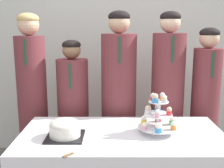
{
  "coord_description": "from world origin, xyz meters",
  "views": [
    {
      "loc": [
        -0.07,
        -1.52,
        1.48
      ],
      "look_at": [
        -0.07,
        0.41,
        1.09
      ],
      "focal_mm": 45.0,
      "sensor_mm": 36.0,
      "label": 1
    }
  ],
  "objects_px": {
    "cake_knife": "(74,153)",
    "student_2": "(118,106)",
    "round_cake": "(65,128)",
    "cupcake_stand": "(158,115)",
    "student_4": "(204,111)",
    "student_1": "(73,119)",
    "student_0": "(32,105)",
    "student_3": "(167,106)"
  },
  "relations": [
    {
      "from": "student_1",
      "to": "cupcake_stand",
      "type": "bearing_deg",
      "value": -41.01
    },
    {
      "from": "cupcake_stand",
      "to": "student_1",
      "type": "xyz_separation_m",
      "value": [
        -0.69,
        0.6,
        -0.22
      ]
    },
    {
      "from": "cake_knife",
      "to": "student_0",
      "type": "height_order",
      "value": "student_0"
    },
    {
      "from": "student_1",
      "to": "student_2",
      "type": "bearing_deg",
      "value": 0.0
    },
    {
      "from": "round_cake",
      "to": "student_2",
      "type": "relative_size",
      "value": 0.16
    },
    {
      "from": "student_2",
      "to": "round_cake",
      "type": "bearing_deg",
      "value": -119.68
    },
    {
      "from": "student_2",
      "to": "student_3",
      "type": "distance_m",
      "value": 0.45
    },
    {
      "from": "cupcake_stand",
      "to": "student_3",
      "type": "distance_m",
      "value": 0.63
    },
    {
      "from": "student_1",
      "to": "student_0",
      "type": "bearing_deg",
      "value": 180.0
    },
    {
      "from": "cake_knife",
      "to": "student_4",
      "type": "height_order",
      "value": "student_4"
    },
    {
      "from": "cake_knife",
      "to": "student_4",
      "type": "bearing_deg",
      "value": -4.51
    },
    {
      "from": "student_2",
      "to": "student_4",
      "type": "xyz_separation_m",
      "value": [
        0.8,
        -0.0,
        -0.05
      ]
    },
    {
      "from": "student_3",
      "to": "cake_knife",
      "type": "bearing_deg",
      "value": -128.45
    },
    {
      "from": "round_cake",
      "to": "cupcake_stand",
      "type": "distance_m",
      "value": 0.66
    },
    {
      "from": "round_cake",
      "to": "student_4",
      "type": "relative_size",
      "value": 0.17
    },
    {
      "from": "cake_knife",
      "to": "cupcake_stand",
      "type": "height_order",
      "value": "cupcake_stand"
    },
    {
      "from": "student_1",
      "to": "student_3",
      "type": "height_order",
      "value": "student_3"
    },
    {
      "from": "student_1",
      "to": "student_4",
      "type": "relative_size",
      "value": 0.93
    },
    {
      "from": "cake_knife",
      "to": "student_3",
      "type": "xyz_separation_m",
      "value": [
        0.73,
        0.93,
        0.03
      ]
    },
    {
      "from": "student_0",
      "to": "student_3",
      "type": "xyz_separation_m",
      "value": [
        1.24,
        0.0,
        -0.01
      ]
    },
    {
      "from": "student_0",
      "to": "student_2",
      "type": "xyz_separation_m",
      "value": [
        0.79,
        0.0,
        -0.01
      ]
    },
    {
      "from": "student_2",
      "to": "student_3",
      "type": "height_order",
      "value": "student_2"
    },
    {
      "from": "round_cake",
      "to": "student_4",
      "type": "distance_m",
      "value": 1.36
    },
    {
      "from": "round_cake",
      "to": "student_2",
      "type": "height_order",
      "value": "student_2"
    },
    {
      "from": "student_0",
      "to": "student_1",
      "type": "height_order",
      "value": "student_0"
    },
    {
      "from": "round_cake",
      "to": "student_0",
      "type": "height_order",
      "value": "student_0"
    },
    {
      "from": "round_cake",
      "to": "cupcake_stand",
      "type": "bearing_deg",
      "value": 7.07
    },
    {
      "from": "round_cake",
      "to": "student_1",
      "type": "relative_size",
      "value": 0.19
    },
    {
      "from": "cupcake_stand",
      "to": "student_3",
      "type": "height_order",
      "value": "student_3"
    },
    {
      "from": "student_0",
      "to": "student_2",
      "type": "height_order",
      "value": "student_2"
    },
    {
      "from": "cake_knife",
      "to": "student_1",
      "type": "relative_size",
      "value": 0.14
    },
    {
      "from": "student_0",
      "to": "student_4",
      "type": "distance_m",
      "value": 1.59
    },
    {
      "from": "student_3",
      "to": "student_0",
      "type": "bearing_deg",
      "value": -180.0
    },
    {
      "from": "student_2",
      "to": "student_1",
      "type": "bearing_deg",
      "value": -180.0
    },
    {
      "from": "cake_knife",
      "to": "student_0",
      "type": "bearing_deg",
      "value": 73.7
    },
    {
      "from": "student_3",
      "to": "student_4",
      "type": "relative_size",
      "value": 1.09
    },
    {
      "from": "cake_knife",
      "to": "student_1",
      "type": "distance_m",
      "value": 0.94
    },
    {
      "from": "round_cake",
      "to": "cupcake_stand",
      "type": "height_order",
      "value": "cupcake_stand"
    },
    {
      "from": "student_2",
      "to": "student_3",
      "type": "xyz_separation_m",
      "value": [
        0.45,
        -0.0,
        0.0
      ]
    },
    {
      "from": "cupcake_stand",
      "to": "student_4",
      "type": "xyz_separation_m",
      "value": [
        0.53,
        0.6,
        -0.15
      ]
    },
    {
      "from": "cake_knife",
      "to": "student_2",
      "type": "relative_size",
      "value": 0.12
    },
    {
      "from": "cake_knife",
      "to": "student_0",
      "type": "distance_m",
      "value": 1.06
    }
  ]
}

